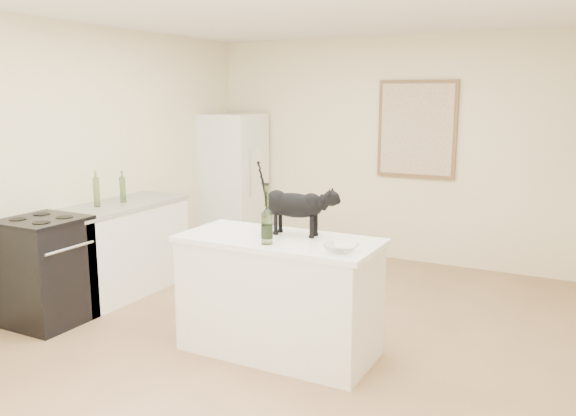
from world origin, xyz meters
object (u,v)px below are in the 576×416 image
at_px(fridge, 233,181).
at_px(glass_bowl, 341,248).
at_px(wine_bottle, 267,217).
at_px(stove, 46,272).
at_px(black_cat, 294,208).

distance_m(fridge, glass_bowl, 3.77).
height_order(fridge, wine_bottle, fridge).
relative_size(wine_bottle, glass_bowl, 1.68).
distance_m(wine_bottle, glass_bowl, 0.58).
bearing_deg(stove, glass_bowl, 5.11).
xyz_separation_m(stove, wine_bottle, (2.06, 0.20, 0.64)).
relative_size(stove, wine_bottle, 2.34).
height_order(stove, black_cat, black_cat).
bearing_deg(wine_bottle, black_cat, 81.64).
height_order(stove, glass_bowl, glass_bowl).
relative_size(stove, glass_bowl, 3.92).
relative_size(stove, black_cat, 1.55).
distance_m(stove, black_cat, 2.27).
bearing_deg(fridge, wine_bottle, -53.13).
bearing_deg(black_cat, wine_bottle, -102.69).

